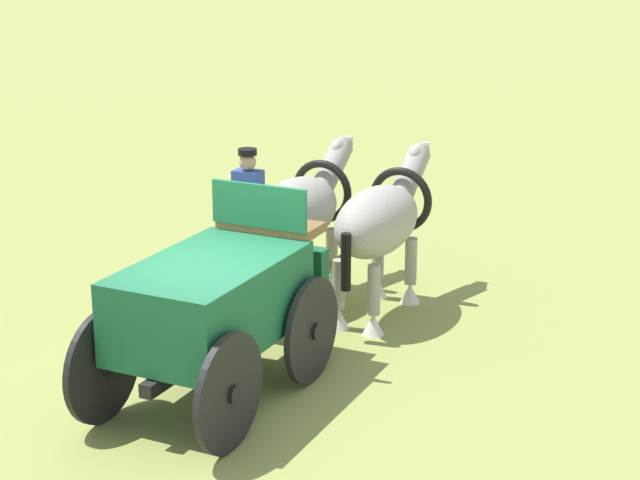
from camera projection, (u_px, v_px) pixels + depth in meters
ground_plane at (213, 399)px, 12.77m from camera, size 220.00×220.00×0.00m
show_wagon at (217, 302)px, 12.55m from camera, size 5.53×1.86×2.76m
draft_horse_near at (300, 213)px, 15.73m from camera, size 3.05×1.00×2.23m
draft_horse_off at (380, 222)px, 15.18m from camera, size 3.07×0.99×2.25m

